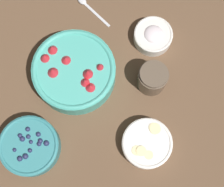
{
  "coord_description": "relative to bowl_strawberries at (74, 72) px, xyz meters",
  "views": [
    {
      "loc": [
        0.25,
        0.06,
        1.08
      ],
      "look_at": [
        -0.0,
        0.07,
        0.04
      ],
      "focal_mm": 60.0,
      "sensor_mm": 36.0,
      "label": 1
    }
  ],
  "objects": [
    {
      "name": "ground_plane",
      "position": [
        0.07,
        0.03,
        -0.05
      ],
      "size": [
        4.0,
        4.0,
        0.0
      ],
      "primitive_type": "plane",
      "color": "brown"
    },
    {
      "name": "bowl_strawberries",
      "position": [
        0.0,
        0.0,
        0.0
      ],
      "size": [
        0.24,
        0.24,
        0.1
      ],
      "color": "#47AD9E",
      "rests_on": "ground_plane"
    },
    {
      "name": "bowl_blueberries",
      "position": [
        0.21,
        -0.13,
        -0.01
      ],
      "size": [
        0.17,
        0.17,
        0.06
      ],
      "color": "teal",
      "rests_on": "ground_plane"
    },
    {
      "name": "bowl_bananas",
      "position": [
        0.21,
        0.2,
        -0.02
      ],
      "size": [
        0.14,
        0.14,
        0.05
      ],
      "color": "white",
      "rests_on": "ground_plane"
    },
    {
      "name": "bowl_cream",
      "position": [
        -0.11,
        0.24,
        -0.02
      ],
      "size": [
        0.12,
        0.12,
        0.05
      ],
      "color": "silver",
      "rests_on": "ground_plane"
    },
    {
      "name": "jar_chocolate",
      "position": [
        0.03,
        0.23,
        -0.0
      ],
      "size": [
        0.09,
        0.09,
        0.09
      ],
      "color": "brown",
      "rests_on": "ground_plane"
    },
    {
      "name": "spoon",
      "position": [
        -0.23,
        0.04,
        -0.04
      ],
      "size": [
        0.11,
        0.1,
        0.01
      ],
      "color": "silver",
      "rests_on": "ground_plane"
    }
  ]
}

